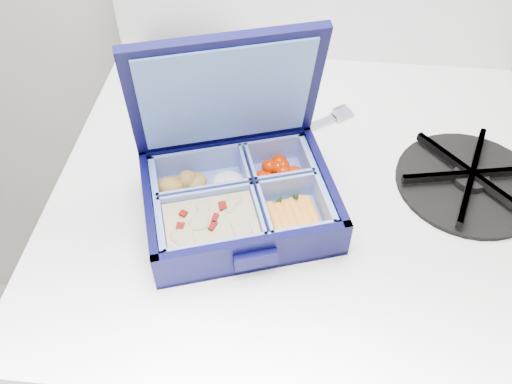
# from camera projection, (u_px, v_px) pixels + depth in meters

# --- Properties ---
(stove) EXTENTS (0.61, 0.61, 0.91)m
(stove) POSITION_uv_depth(u_px,v_px,m) (289.00, 339.00, 1.02)
(stove) COLOR white
(stove) RESTS_ON floor
(bento_box) EXTENTS (0.25, 0.22, 0.05)m
(bento_box) POSITION_uv_depth(u_px,v_px,m) (239.00, 201.00, 0.61)
(bento_box) COLOR #060536
(bento_box) RESTS_ON stove
(burner_grate) EXTENTS (0.21, 0.21, 0.03)m
(burner_grate) POSITION_uv_depth(u_px,v_px,m) (471.00, 177.00, 0.65)
(burner_grate) COLOR black
(burner_grate) RESTS_ON stove
(burner_grate_rear) EXTENTS (0.17, 0.17, 0.02)m
(burner_grate_rear) POSITION_uv_depth(u_px,v_px,m) (186.00, 58.00, 0.83)
(burner_grate_rear) COLOR black
(burner_grate_rear) RESTS_ON stove
(fork) EXTENTS (0.15, 0.12, 0.01)m
(fork) POSITION_uv_depth(u_px,v_px,m) (293.00, 134.00, 0.72)
(fork) COLOR #979AAA
(fork) RESTS_ON stove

